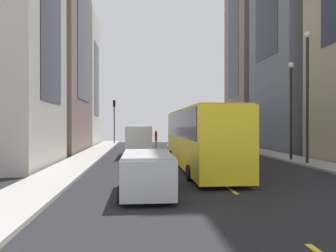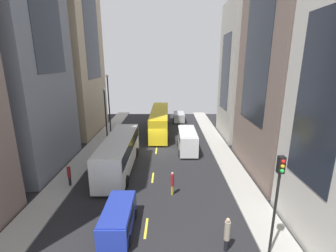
{
  "view_description": "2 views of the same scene",
  "coord_description": "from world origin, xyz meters",
  "px_view_note": "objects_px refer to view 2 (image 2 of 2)",
  "views": [
    {
      "loc": [
        3.76,
        26.64,
        2.69
      ],
      "look_at": [
        1.36,
        0.78,
        2.57
      ],
      "focal_mm": 33.32,
      "sensor_mm": 36.0,
      "label": 1
    },
    {
      "loc": [
        1.44,
        -27.23,
        10.58
      ],
      "look_at": [
        1.58,
        2.42,
        2.49
      ],
      "focal_mm": 25.27,
      "sensor_mm": 36.0,
      "label": 2
    }
  ],
  "objects_px": {
    "car_silver_0": "(178,116)",
    "car_blue_1": "(117,217)",
    "streetcar_yellow": "(158,119)",
    "traffic_light_near_corner": "(277,188)",
    "city_bus_white": "(118,151)",
    "pedestrian_walking_far": "(171,183)",
    "pedestrian_crossing_mid": "(68,174)",
    "delivery_van_white": "(186,139)",
    "pedestrian_crossing_near": "(226,233)"
  },
  "relations": [
    {
      "from": "car_silver_0",
      "to": "car_blue_1",
      "type": "height_order",
      "value": "car_blue_1"
    },
    {
      "from": "streetcar_yellow",
      "to": "car_blue_1",
      "type": "xyz_separation_m",
      "value": [
        -1.9,
        -21.98,
        -1.11
      ]
    },
    {
      "from": "car_blue_1",
      "to": "traffic_light_near_corner",
      "type": "distance_m",
      "value": 9.68
    },
    {
      "from": "city_bus_white",
      "to": "pedestrian_walking_far",
      "type": "xyz_separation_m",
      "value": [
        5.24,
        -4.79,
        -0.91
      ]
    },
    {
      "from": "car_silver_0",
      "to": "car_blue_1",
      "type": "xyz_separation_m",
      "value": [
        -5.2,
        -28.93,
        0.07
      ]
    },
    {
      "from": "car_silver_0",
      "to": "pedestrian_crossing_mid",
      "type": "height_order",
      "value": "pedestrian_crossing_mid"
    },
    {
      "from": "streetcar_yellow",
      "to": "car_blue_1",
      "type": "relative_size",
      "value": 3.2
    },
    {
      "from": "delivery_van_white",
      "to": "pedestrian_walking_far",
      "type": "relative_size",
      "value": 2.8
    },
    {
      "from": "car_silver_0",
      "to": "traffic_light_near_corner",
      "type": "relative_size",
      "value": 0.69
    },
    {
      "from": "streetcar_yellow",
      "to": "traffic_light_near_corner",
      "type": "xyz_separation_m",
      "value": [
        6.99,
        -24.05,
        2.1
      ]
    },
    {
      "from": "delivery_van_white",
      "to": "pedestrian_crossing_near",
      "type": "height_order",
      "value": "delivery_van_white"
    },
    {
      "from": "traffic_light_near_corner",
      "to": "pedestrian_walking_far",
      "type": "bearing_deg",
      "value": 130.18
    },
    {
      "from": "delivery_van_white",
      "to": "car_blue_1",
      "type": "bearing_deg",
      "value": -111.39
    },
    {
      "from": "city_bus_white",
      "to": "traffic_light_near_corner",
      "type": "relative_size",
      "value": 1.88
    },
    {
      "from": "city_bus_white",
      "to": "streetcar_yellow",
      "type": "height_order",
      "value": "streetcar_yellow"
    },
    {
      "from": "pedestrian_crossing_mid",
      "to": "city_bus_white",
      "type": "bearing_deg",
      "value": 94.12
    },
    {
      "from": "car_blue_1",
      "to": "streetcar_yellow",
      "type": "bearing_deg",
      "value": 85.06
    },
    {
      "from": "streetcar_yellow",
      "to": "car_blue_1",
      "type": "distance_m",
      "value": 22.08
    },
    {
      "from": "car_blue_1",
      "to": "traffic_light_near_corner",
      "type": "bearing_deg",
      "value": -13.15
    },
    {
      "from": "pedestrian_walking_far",
      "to": "pedestrian_crossing_near",
      "type": "distance_m",
      "value": 6.67
    },
    {
      "from": "streetcar_yellow",
      "to": "pedestrian_walking_far",
      "type": "bearing_deg",
      "value": -84.72
    },
    {
      "from": "pedestrian_walking_far",
      "to": "streetcar_yellow",
      "type": "bearing_deg",
      "value": -152.79
    },
    {
      "from": "city_bus_white",
      "to": "pedestrian_crossing_near",
      "type": "xyz_separation_m",
      "value": [
        8.25,
        -10.75,
        -0.86
      ]
    },
    {
      "from": "delivery_van_white",
      "to": "car_silver_0",
      "type": "relative_size",
      "value": 1.4
    },
    {
      "from": "pedestrian_crossing_near",
      "to": "city_bus_white",
      "type": "bearing_deg",
      "value": -71.06
    },
    {
      "from": "city_bus_white",
      "to": "pedestrian_walking_far",
      "type": "relative_size",
      "value": 5.42
    },
    {
      "from": "city_bus_white",
      "to": "car_silver_0",
      "type": "distance_m",
      "value": 21.07
    },
    {
      "from": "delivery_van_white",
      "to": "car_blue_1",
      "type": "xyz_separation_m",
      "value": [
        -5.54,
        -14.16,
        -0.5
      ]
    },
    {
      "from": "pedestrian_walking_far",
      "to": "traffic_light_near_corner",
      "type": "bearing_deg",
      "value": 62.1
    },
    {
      "from": "delivery_van_white",
      "to": "pedestrian_walking_far",
      "type": "distance_m",
      "value": 10.11
    },
    {
      "from": "car_silver_0",
      "to": "pedestrian_crossing_mid",
      "type": "relative_size",
      "value": 2.07
    },
    {
      "from": "delivery_van_white",
      "to": "car_blue_1",
      "type": "distance_m",
      "value": 15.21
    },
    {
      "from": "city_bus_white",
      "to": "streetcar_yellow",
      "type": "bearing_deg",
      "value": 74.4
    },
    {
      "from": "delivery_van_white",
      "to": "traffic_light_near_corner",
      "type": "height_order",
      "value": "traffic_light_near_corner"
    },
    {
      "from": "delivery_van_white",
      "to": "pedestrian_walking_far",
      "type": "xyz_separation_m",
      "value": [
        -2.01,
        -9.89,
        -0.42
      ]
    },
    {
      "from": "car_blue_1",
      "to": "pedestrian_crossing_mid",
      "type": "xyz_separation_m",
      "value": [
        -5.36,
        5.53,
        0.19
      ]
    },
    {
      "from": "city_bus_white",
      "to": "pedestrian_walking_far",
      "type": "height_order",
      "value": "city_bus_white"
    },
    {
      "from": "pedestrian_crossing_near",
      "to": "traffic_light_near_corner",
      "type": "xyz_separation_m",
      "value": [
        2.35,
        -0.39,
        3.08
      ]
    },
    {
      "from": "pedestrian_crossing_near",
      "to": "car_silver_0",
      "type": "bearing_deg",
      "value": -106.07
    },
    {
      "from": "delivery_van_white",
      "to": "pedestrian_walking_far",
      "type": "bearing_deg",
      "value": -101.48
    },
    {
      "from": "delivery_van_white",
      "to": "pedestrian_crossing_near",
      "type": "xyz_separation_m",
      "value": [
        1.0,
        -15.85,
        -0.37
      ]
    },
    {
      "from": "city_bus_white",
      "to": "delivery_van_white",
      "type": "relative_size",
      "value": 1.94
    },
    {
      "from": "car_blue_1",
      "to": "traffic_light_near_corner",
      "type": "xyz_separation_m",
      "value": [
        8.89,
        -2.08,
        3.22
      ]
    },
    {
      "from": "car_silver_0",
      "to": "pedestrian_crossing_near",
      "type": "relative_size",
      "value": 1.88
    },
    {
      "from": "delivery_van_white",
      "to": "pedestrian_crossing_near",
      "type": "distance_m",
      "value": 15.88
    },
    {
      "from": "delivery_van_white",
      "to": "car_silver_0",
      "type": "xyz_separation_m",
      "value": [
        -0.34,
        14.77,
        -0.57
      ]
    },
    {
      "from": "pedestrian_walking_far",
      "to": "pedestrian_crossing_near",
      "type": "bearing_deg",
      "value": 48.73
    },
    {
      "from": "city_bus_white",
      "to": "pedestrian_crossing_near",
      "type": "height_order",
      "value": "city_bus_white"
    },
    {
      "from": "car_silver_0",
      "to": "car_blue_1",
      "type": "relative_size",
      "value": 0.97
    },
    {
      "from": "city_bus_white",
      "to": "streetcar_yellow",
      "type": "distance_m",
      "value": 13.41
    }
  ]
}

